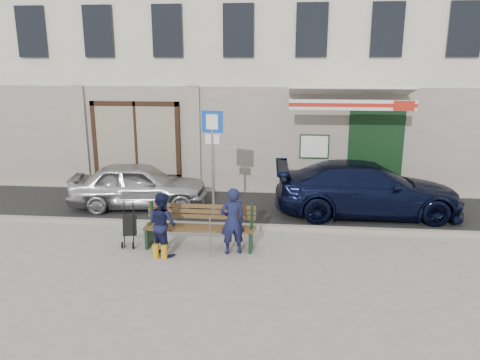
# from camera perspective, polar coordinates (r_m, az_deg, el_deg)

# --- Properties ---
(ground) EXTENTS (80.00, 80.00, 0.00)m
(ground) POSITION_cam_1_polar(r_m,az_deg,el_deg) (10.08, -3.12, -8.85)
(ground) COLOR #9E9991
(ground) RESTS_ON ground
(asphalt_lane) EXTENTS (60.00, 3.20, 0.01)m
(asphalt_lane) POSITION_cam_1_polar(r_m,az_deg,el_deg) (12.95, -1.02, -3.43)
(asphalt_lane) COLOR #282828
(asphalt_lane) RESTS_ON ground
(curb) EXTENTS (60.00, 0.18, 0.12)m
(curb) POSITION_cam_1_polar(r_m,az_deg,el_deg) (11.43, -1.97, -5.62)
(curb) COLOR #9E9384
(curb) RESTS_ON ground
(building) EXTENTS (20.00, 8.27, 10.00)m
(building) POSITION_cam_1_polar(r_m,az_deg,el_deg) (17.68, 1.06, 17.68)
(building) COLOR beige
(building) RESTS_ON ground
(car_silver) EXTENTS (3.89, 1.97, 1.27)m
(car_silver) POSITION_cam_1_polar(r_m,az_deg,el_deg) (13.17, -12.21, -0.61)
(car_silver) COLOR #BABBBF
(car_silver) RESTS_ON ground
(car_navy) EXTENTS (4.89, 2.15, 1.40)m
(car_navy) POSITION_cam_1_polar(r_m,az_deg,el_deg) (12.68, 15.27, -1.07)
(car_navy) COLOR black
(car_navy) RESTS_ON ground
(parking_sign) EXTENTS (0.52, 0.13, 2.82)m
(parking_sign) POSITION_cam_1_polar(r_m,az_deg,el_deg) (11.29, -3.35, 3.82)
(parking_sign) COLOR gray
(parking_sign) RESTS_ON ground
(bench) EXTENTS (2.40, 1.17, 0.98)m
(bench) POSITION_cam_1_polar(r_m,az_deg,el_deg) (10.23, -5.21, -5.77)
(bench) COLOR brown
(bench) RESTS_ON ground
(man) EXTENTS (0.61, 0.49, 1.44)m
(man) POSITION_cam_1_polar(r_m,az_deg,el_deg) (9.80, -0.92, -5.02)
(man) COLOR #15183B
(man) RESTS_ON ground
(woman) EXTENTS (0.83, 0.80, 1.34)m
(woman) POSITION_cam_1_polar(r_m,az_deg,el_deg) (9.91, -9.43, -5.27)
(woman) COLOR #121534
(woman) RESTS_ON ground
(stroller) EXTENTS (0.33, 0.44, 0.99)m
(stroller) POSITION_cam_1_polar(r_m,az_deg,el_deg) (10.58, -13.31, -5.52)
(stroller) COLOR black
(stroller) RESTS_ON ground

